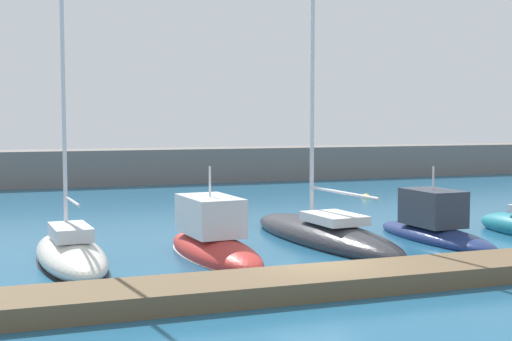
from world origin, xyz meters
name	(u,v)px	position (x,y,z in m)	size (l,w,h in m)	color
ground_plane	(319,280)	(0.00, 0.00, 0.00)	(120.00, 120.00, 0.00)	#1E567A
dock_pier	(337,280)	(0.00, -1.27, 0.28)	(31.35, 2.40, 0.56)	brown
breakwater_seawall	(133,166)	(0.00, 33.85, 1.31)	(108.00, 3.89, 2.63)	slate
sailboat_ivory_second	(71,253)	(-6.98, 4.77, 0.40)	(2.62, 7.35, 12.15)	silver
motorboat_red_third	(213,241)	(-2.04, 4.61, 0.56)	(2.74, 7.23, 3.59)	#B72D28
sailboat_charcoal_fourth	(323,232)	(2.93, 5.97, 0.38)	(3.60, 10.55, 17.33)	#2D2D33
motorboat_navy_fifth	(433,226)	(7.36, 4.90, 0.58)	(2.31, 7.15, 3.29)	navy
mooring_buoy_yellow	(366,198)	(11.98, 19.05, 0.00)	(0.56, 0.56, 0.56)	yellow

